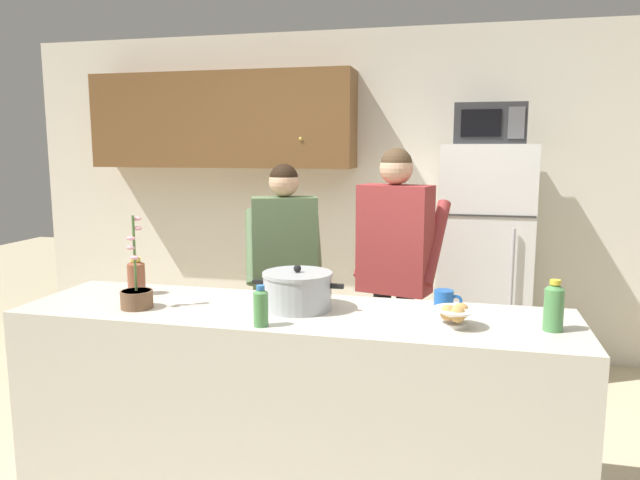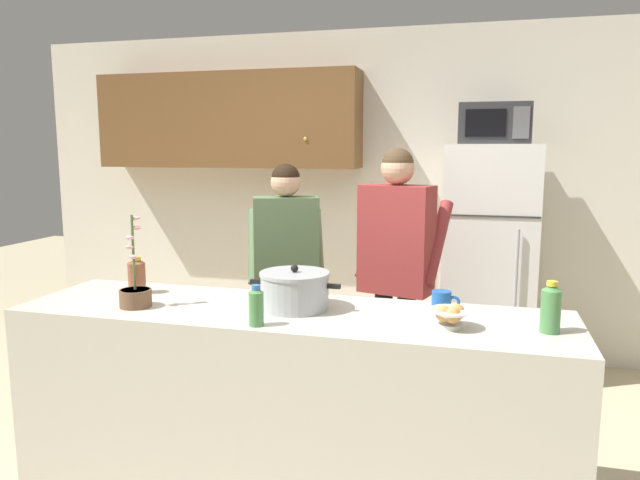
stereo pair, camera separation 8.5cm
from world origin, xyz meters
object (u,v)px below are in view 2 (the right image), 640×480
object	(u,v)px
coffee_mug	(442,301)
potted_orchid	(135,293)
bottle_mid_counter	(551,308)
bottle_far_corner	(137,275)
person_near_pot	(286,260)
microwave	(494,124)
bread_bowl	(451,316)
person_by_sink	(397,254)
cooking_pot	(295,290)
refrigerator	(488,262)
bottle_near_edge	(256,306)

from	to	relation	value
coffee_mug	potted_orchid	bearing A→B (deg)	-167.87
bottle_mid_counter	bottle_far_corner	world-z (taller)	bottle_mid_counter
bottle_mid_counter	person_near_pot	bearing A→B (deg)	146.53
microwave	bread_bowl	distance (m)	2.11
coffee_mug	person_by_sink	bearing A→B (deg)	112.87
microwave	cooking_pot	world-z (taller)	microwave
refrigerator	microwave	world-z (taller)	microwave
cooking_pot	coffee_mug	world-z (taller)	cooking_pot
refrigerator	microwave	size ratio (longest dim) A/B	3.53
microwave	bottle_far_corner	bearing A→B (deg)	-136.08
coffee_mug	bread_bowl	size ratio (longest dim) A/B	0.70
microwave	person_by_sink	world-z (taller)	microwave
person_near_pot	potted_orchid	world-z (taller)	person_near_pot
bread_bowl	bottle_near_edge	distance (m)	0.82
person_by_sink	bottle_mid_counter	distance (m)	1.23
person_by_sink	bottle_near_edge	size ratio (longest dim) A/B	9.40
person_near_pot	coffee_mug	xyz separation A→B (m)	(1.01, -0.75, -0.01)
bottle_near_edge	potted_orchid	bearing A→B (deg)	168.48
potted_orchid	refrigerator	bearing A→B (deg)	50.35
person_near_pot	bottle_mid_counter	world-z (taller)	person_near_pot
microwave	bread_bowl	size ratio (longest dim) A/B	2.55
potted_orchid	bottle_near_edge	bearing A→B (deg)	-11.52
person_near_pot	person_by_sink	size ratio (longest dim) A/B	0.94
person_by_sink	bottle_mid_counter	size ratio (longest dim) A/B	7.74
person_by_sink	cooking_pot	bearing A→B (deg)	-111.83
bottle_far_corner	microwave	bearing A→B (deg)	43.92
refrigerator	bottle_mid_counter	bearing A→B (deg)	-83.30
person_by_sink	bottle_mid_counter	world-z (taller)	person_by_sink
microwave	person_by_sink	distance (m)	1.32
person_near_pot	person_by_sink	bearing A→B (deg)	0.29
person_near_pot	coffee_mug	distance (m)	1.25
person_near_pot	coffee_mug	size ratio (longest dim) A/B	12.02
microwave	potted_orchid	distance (m)	2.69
refrigerator	bread_bowl	xyz separation A→B (m)	(-0.17, -1.94, 0.12)
bottle_near_edge	bottle_mid_counter	xyz separation A→B (m)	(1.20, 0.22, 0.02)
bottle_far_corner	potted_orchid	world-z (taller)	potted_orchid
refrigerator	potted_orchid	bearing A→B (deg)	-129.65
refrigerator	cooking_pot	size ratio (longest dim) A/B	3.86
bread_bowl	bottle_far_corner	distance (m)	1.62
refrigerator	person_by_sink	world-z (taller)	refrigerator
bread_bowl	bottle_mid_counter	xyz separation A→B (m)	(0.40, 0.05, 0.05)
person_near_pot	potted_orchid	xyz separation A→B (m)	(-0.41, -1.05, 0.01)
bottle_near_edge	potted_orchid	xyz separation A→B (m)	(-0.67, 0.14, -0.02)
person_near_pot	cooking_pot	bearing A→B (deg)	-69.34
cooking_pot	potted_orchid	xyz separation A→B (m)	(-0.74, -0.16, -0.02)
bottle_near_edge	refrigerator	bearing A→B (deg)	65.25
person_near_pot	coffee_mug	bearing A→B (deg)	-36.56
person_near_pot	potted_orchid	distance (m)	1.13
person_near_pot	potted_orchid	size ratio (longest dim) A/B	3.57
bottle_mid_counter	person_by_sink	bearing A→B (deg)	128.39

